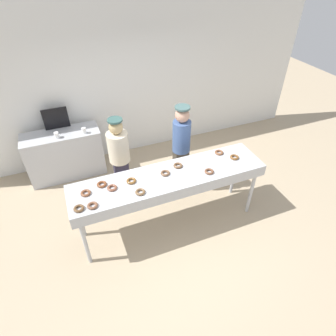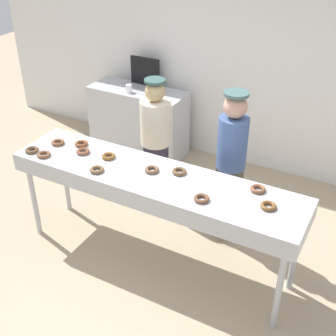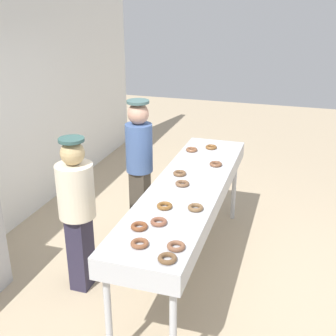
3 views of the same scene
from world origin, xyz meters
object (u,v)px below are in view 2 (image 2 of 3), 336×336
Objects in this scene: chocolate_donut_8 at (81,144)px; chocolate_donut_9 at (152,170)px; chocolate_donut_1 at (44,155)px; worker_assistant at (156,135)px; chocolate_donut_4 at (83,152)px; chocolate_donut_0 at (32,150)px; chocolate_donut_7 at (97,170)px; paper_cup_1 at (129,88)px; prep_counter at (139,120)px; chocolate_donut_11 at (258,189)px; chocolate_donut_10 at (109,156)px; paper_cup_0 at (158,95)px; chocolate_donut_3 at (179,171)px; menu_display at (145,71)px; worker_baker at (231,161)px; chocolate_donut_6 at (268,206)px; fryer_conveyor at (154,183)px; chocolate_donut_5 at (58,142)px; chocolate_donut_2 at (202,199)px.

chocolate_donut_8 is 1.00× the size of chocolate_donut_9.
worker_assistant is at bearing 61.77° from chocolate_donut_1.
chocolate_donut_0 is at bearing -154.82° from chocolate_donut_4.
chocolate_donut_7 is 2.21m from paper_cup_1.
worker_assistant is 1.39m from prep_counter.
chocolate_donut_0 is 2.29m from chocolate_donut_11.
paper_cup_0 is (-0.41, 1.72, -0.05)m from chocolate_donut_10.
chocolate_donut_1 is 2.13m from chocolate_donut_11.
worker_assistant is (0.79, 1.15, -0.15)m from chocolate_donut_0.
chocolate_donut_9 is at bearing 112.21° from worker_assistant.
chocolate_donut_1 is 1.39m from chocolate_donut_3.
chocolate_donut_4 is 2.08m from prep_counter.
chocolate_donut_1 is 1.00× the size of chocolate_donut_4.
chocolate_donut_11 is 3.04m from menu_display.
chocolate_donut_1 is 1.00× the size of chocolate_donut_3.
worker_baker is (1.34, 0.68, -0.09)m from chocolate_donut_4.
chocolate_donut_6 is at bearing -51.62° from chocolate_donut_11.
chocolate_donut_1 is (0.17, -0.01, 0.00)m from chocolate_donut_0.
fryer_conveyor is 2.07× the size of prep_counter.
chocolate_donut_6 is at bearing -1.85° from chocolate_donut_9.
chocolate_donut_0 is at bearing -100.10° from paper_cup_0.
chocolate_donut_11 is 0.67m from worker_baker.
chocolate_donut_10 is at bearing -11.47° from chocolate_donut_8.
chocolate_donut_3 and chocolate_donut_7 have the same top height.
chocolate_donut_5 is at bearing -82.02° from paper_cup_1.
chocolate_donut_11 is (2.25, 0.41, 0.00)m from chocolate_donut_0.
chocolate_donut_2 is at bearing -49.94° from menu_display.
chocolate_donut_6 is 1.88m from worker_assistant.
chocolate_donut_11 is at bearing 6.12° from chocolate_donut_4.
chocolate_donut_11 is at bearing 5.65° from chocolate_donut_10.
chocolate_donut_7 is at bearing -37.51° from chocolate_donut_8.
paper_cup_1 reaches higher than prep_counter.
menu_display reaches higher than chocolate_donut_11.
chocolate_donut_3 is (1.51, 0.35, 0.00)m from chocolate_donut_0.
worker_baker is 3.81× the size of menu_display.
chocolate_donut_8 is 1.90m from chocolate_donut_11.
chocolate_donut_9 reaches higher than prep_counter.
chocolate_donut_3 is 2.33m from paper_cup_1.
chocolate_donut_8 is (-0.95, 0.14, 0.11)m from fryer_conveyor.
prep_counter is (-0.86, 1.00, -0.42)m from worker_assistant.
chocolate_donut_0 is 1.88m from chocolate_donut_2.
chocolate_donut_8 reaches higher than fryer_conveyor.
chocolate_donut_6 is at bearing -35.29° from paper_cup_1.
paper_cup_1 is (-0.25, 1.75, -0.05)m from chocolate_donut_5.
chocolate_donut_5 is 1.00× the size of chocolate_donut_11.
chocolate_donut_8 is at bearing 142.49° from chocolate_donut_7.
chocolate_donut_4 and chocolate_donut_10 have the same top height.
worker_baker is 2.22m from paper_cup_1.
worker_baker is at bearing -36.56° from paper_cup_0.
chocolate_donut_10 is (-0.55, 0.06, 0.11)m from fryer_conveyor.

